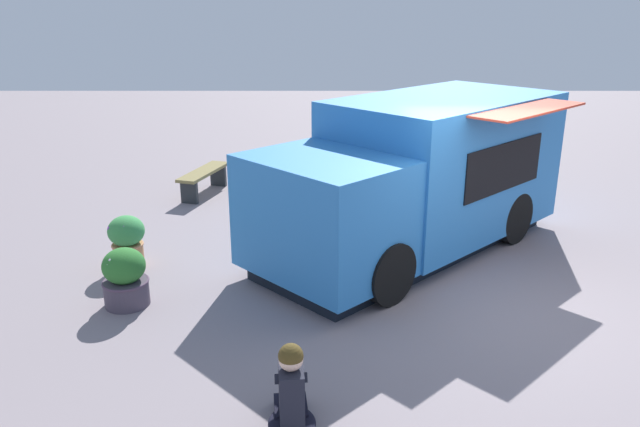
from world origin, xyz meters
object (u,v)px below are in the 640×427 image
Objects in this scene: plaza_bench at (204,176)px; planter_flowering_far at (127,240)px; food_truck at (417,180)px; person_customer at (291,393)px; planter_flowering_side at (125,278)px.

planter_flowering_far is at bearing -6.96° from plaza_bench.
food_truck is 4.42m from planter_flowering_far.
person_customer is 3.27m from planter_flowering_side.
planter_flowering_side is 0.47× the size of plaza_bench.
food_truck is at bearing 158.22° from person_customer.
person_customer is at bearing -21.78° from food_truck.
person_customer is 0.53× the size of plaza_bench.
food_truck is 4.50m from planter_flowering_side.
food_truck reaches higher than plaza_bench.
person_customer reaches higher than planter_flowering_side.
food_truck is 6.07× the size of person_customer.
food_truck is 4.83m from plaza_bench.
plaza_bench is at bearing -126.58° from food_truck.
person_customer reaches higher than planter_flowering_far.
food_truck is at bearing 101.00° from planter_flowering_far.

